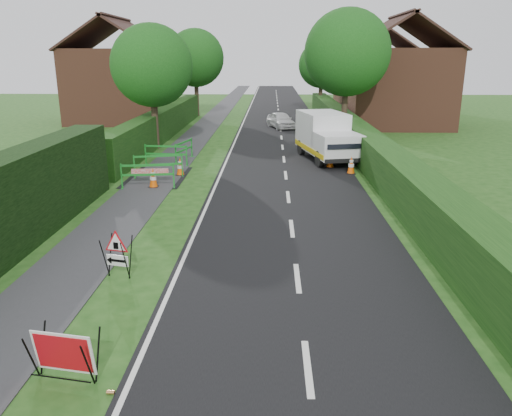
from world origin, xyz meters
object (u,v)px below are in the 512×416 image
object	(u,v)px
red_rect_sign	(63,354)
triangle_sign	(115,251)
works_van	(326,135)
hatchback_car	(281,120)

from	to	relation	value
red_rect_sign	triangle_sign	xyz separation A→B (m)	(-0.33, 3.86, 0.19)
red_rect_sign	triangle_sign	size ratio (longest dim) A/B	1.11
works_van	hatchback_car	distance (m)	11.60
triangle_sign	red_rect_sign	bearing A→B (deg)	-71.16
red_rect_sign	works_van	distance (m)	19.04
red_rect_sign	works_van	bearing A→B (deg)	81.67
triangle_sign	hatchback_car	distance (m)	25.96
triangle_sign	hatchback_car	bearing A→B (deg)	94.55
hatchback_car	red_rect_sign	bearing A→B (deg)	-115.13
hatchback_car	triangle_sign	bearing A→B (deg)	-116.98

